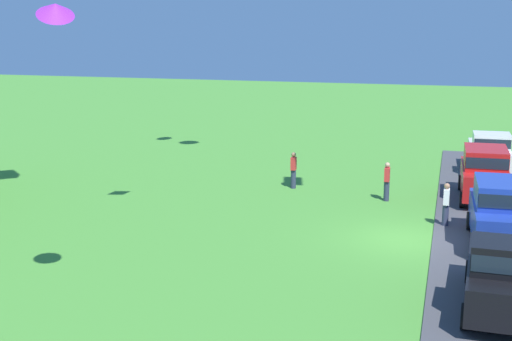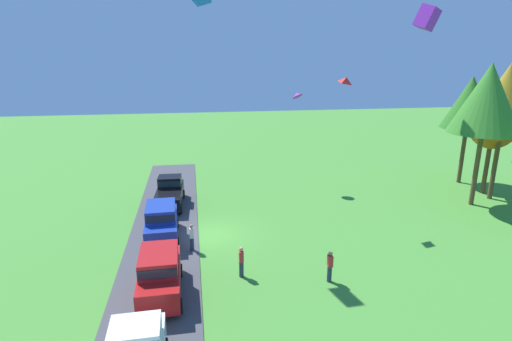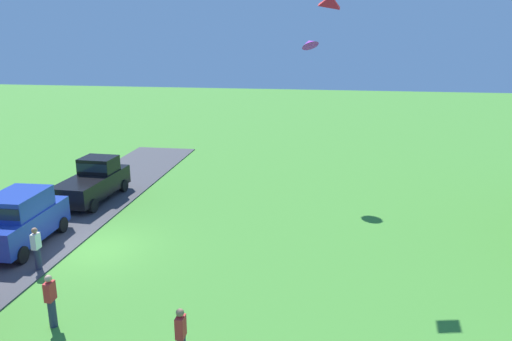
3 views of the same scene
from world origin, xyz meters
TOP-DOWN VIEW (x-y plane):
  - ground_plane at (0.00, 0.00)m, footprint 120.00×120.00m
  - pavement_strip at (0.00, -2.99)m, footprint 36.00×4.40m
  - car_pickup_near_entrance at (-5.85, -2.82)m, footprint 5.08×2.22m
  - car_suv_mid_row at (0.20, -3.04)m, footprint 4.66×2.17m
  - car_suv_by_flagpole at (6.55, -2.71)m, footprint 4.63×2.11m
  - person_beside_suv at (6.60, 5.77)m, footprint 0.36×0.24m
  - person_on_lawn at (5.41, 1.35)m, footprint 0.36×0.24m
  - person_watching_sky at (2.08, -1.19)m, footprint 0.36×0.24m
  - tree_far_left at (-7.75, 23.26)m, footprint 4.56×4.56m
  - tree_right_of_center at (-4.69, 23.35)m, footprint 3.84×3.84m
  - tree_far_right at (-3.35, 22.95)m, footprint 5.11×5.11m
  - tree_center_back at (-2.37, 20.54)m, footprint 5.12×5.12m
  - kite_diamond_high_right at (-1.46, 9.25)m, footprint 1.17×1.17m
  - kite_box_low_drifter at (-1.80, 14.71)m, footprint 1.59×1.76m
  - kite_delta_high_left at (-9.52, 8.09)m, footprint 1.31×1.30m

SIDE VIEW (x-z plane):
  - ground_plane at x=0.00m, z-range 0.00..0.00m
  - pavement_strip at x=0.00m, z-range 0.00..0.06m
  - person_beside_suv at x=6.60m, z-range 0.02..1.73m
  - person_on_lawn at x=5.41m, z-range 0.02..1.73m
  - person_watching_sky at x=2.08m, z-range 0.02..1.73m
  - car_pickup_near_entrance at x=-5.85m, z-range 0.04..2.18m
  - car_suv_mid_row at x=0.20m, z-range 0.16..2.44m
  - car_suv_by_flagpole at x=6.55m, z-range 0.16..2.44m
  - tree_right_of_center at x=-4.69m, z-range 1.91..10.02m
  - tree_far_left at x=-7.75m, z-range 2.50..12.12m
  - kite_delta_high_left at x=-9.52m, z-range 7.68..8.43m
  - tree_far_right at x=-3.35m, z-range 2.81..13.60m
  - tree_center_back at x=-2.37m, z-range 2.81..13.62m
  - kite_diamond_high_right at x=-1.46m, z-range 9.42..9.99m
  - kite_box_low_drifter at x=-1.80m, z-range 12.75..14.58m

